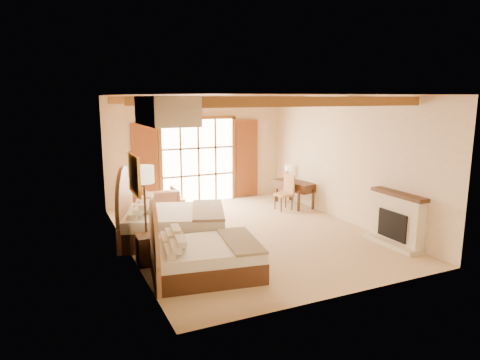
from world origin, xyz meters
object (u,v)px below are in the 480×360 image
armchair (161,202)px  bed_far (166,222)px  bed_near (198,256)px  nightstand (149,249)px  desk (294,193)px

armchair → bed_far: bearing=79.6°
bed_near → armchair: (0.37, 4.09, 0.01)m
armchair → nightstand: bearing=72.4°
armchair → desk: bearing=174.0°
bed_far → armchair: (0.39, 2.02, -0.06)m
nightstand → desk: desk is taller
bed_far → nightstand: bed_far is taller
armchair → bed_near: bearing=85.5°
armchair → desk: (3.88, -0.45, -0.00)m
bed_far → armchair: bed_far is taller
bed_near → bed_far: (-0.02, 2.07, 0.07)m
armchair → desk: armchair is taller
bed_near → nightstand: size_ratio=3.74×
bed_far → nightstand: 1.27m
bed_far → desk: (4.27, 1.57, -0.06)m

